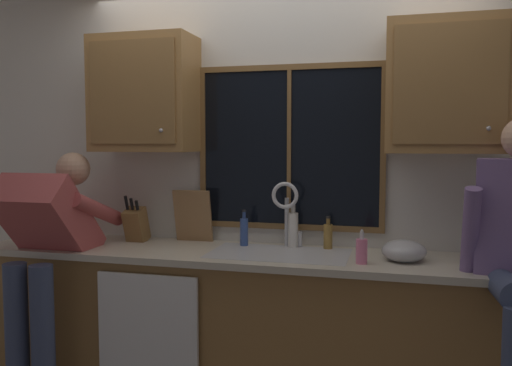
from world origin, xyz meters
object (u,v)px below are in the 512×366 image
object	(u,v)px
mixing_bowl	(404,251)
soap_dispenser	(362,250)
cutting_board	(193,216)
bottle_amber_small	(293,229)
knife_block	(136,225)
bottle_green_glass	(328,236)
person_standing	(47,248)
bottle_tall_clear	(244,231)

from	to	relation	value
mixing_bowl	soap_dispenser	world-z (taller)	soap_dispenser
mixing_bowl	soap_dispenser	bearing A→B (deg)	-149.74
cutting_board	soap_dispenser	world-z (taller)	cutting_board
cutting_board	bottle_amber_small	xyz separation A→B (m)	(0.66, -0.02, -0.05)
knife_block	bottle_green_glass	size ratio (longest dim) A/B	1.63
mixing_bowl	bottle_amber_small	bearing A→B (deg)	162.38
cutting_board	bottle_green_glass	xyz separation A→B (m)	(0.87, -0.01, -0.09)
soap_dispenser	mixing_bowl	bearing A→B (deg)	30.26
mixing_bowl	bottle_amber_small	size ratio (longest dim) A/B	0.86
bottle_green_glass	bottle_amber_small	distance (m)	0.21
person_standing	bottle_green_glass	bearing A→B (deg)	17.04
bottle_amber_small	bottle_green_glass	bearing A→B (deg)	2.68
knife_block	bottle_tall_clear	xyz separation A→B (m)	(0.71, 0.04, -0.02)
knife_block	cutting_board	bearing A→B (deg)	14.49
person_standing	bottle_amber_small	xyz separation A→B (m)	(1.38, 0.48, 0.10)
person_standing	knife_block	distance (m)	0.56
knife_block	mixing_bowl	xyz separation A→B (m)	(1.66, -0.14, -0.06)
knife_block	bottle_amber_small	bearing A→B (deg)	3.99
cutting_board	person_standing	bearing A→B (deg)	-145.34
mixing_bowl	soap_dispenser	size ratio (longest dim) A/B	1.29
mixing_bowl	bottle_amber_small	distance (m)	0.68
cutting_board	mixing_bowl	size ratio (longest dim) A/B	1.44
mixing_bowl	soap_dispenser	distance (m)	0.25
person_standing	cutting_board	size ratio (longest dim) A/B	4.40
bottle_tall_clear	person_standing	bearing A→B (deg)	-157.35
knife_block	bottle_tall_clear	bearing A→B (deg)	3.45
cutting_board	knife_block	bearing A→B (deg)	-165.51
cutting_board	bottle_tall_clear	bearing A→B (deg)	-7.78
bottle_green_glass	bottle_tall_clear	size ratio (longest dim) A/B	0.88
person_standing	soap_dispenser	xyz separation A→B (m)	(1.81, 0.15, 0.05)
knife_block	soap_dispenser	bearing A→B (deg)	-10.27
bottle_tall_clear	bottle_amber_small	distance (m)	0.30
cutting_board	mixing_bowl	xyz separation A→B (m)	(1.31, -0.23, -0.11)
person_standing	bottle_tall_clear	size ratio (longest dim) A/B	6.68
soap_dispenser	bottle_green_glass	size ratio (longest dim) A/B	0.93
bottle_tall_clear	knife_block	bearing A→B (deg)	-176.55
bottle_green_glass	bottle_amber_small	xyz separation A→B (m)	(-0.21, -0.01, 0.03)
person_standing	soap_dispenser	bearing A→B (deg)	4.58
soap_dispenser	bottle_amber_small	bearing A→B (deg)	142.40
bottle_green_glass	cutting_board	bearing A→B (deg)	179.27
cutting_board	bottle_tall_clear	size ratio (longest dim) A/B	1.52
soap_dispenser	bottle_green_glass	xyz separation A→B (m)	(-0.22, 0.34, 0.01)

